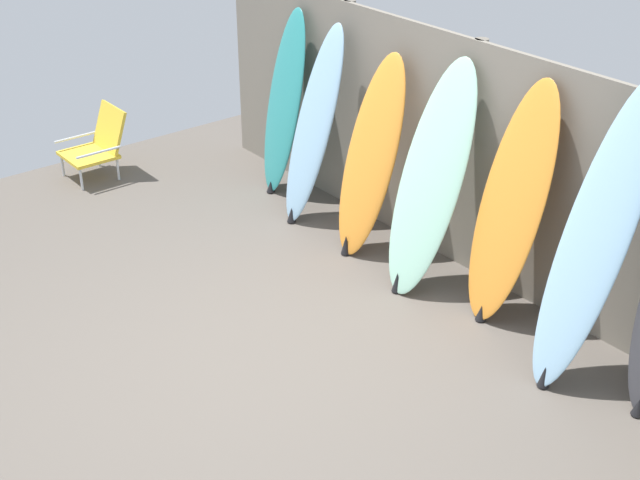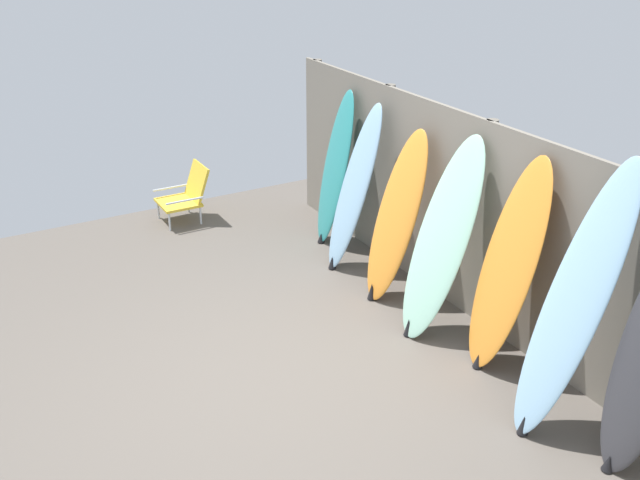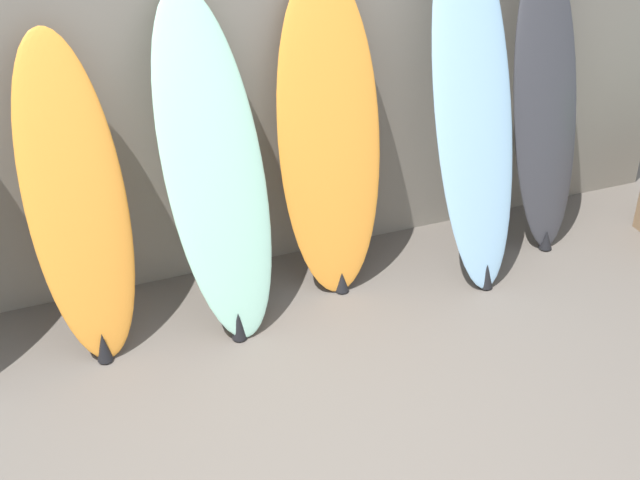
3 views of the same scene
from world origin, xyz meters
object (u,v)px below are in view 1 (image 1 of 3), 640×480
at_px(surfboard_teal_0, 284,103).
at_px(surfboard_seafoam_3, 431,180).
at_px(surfboard_orange_2, 371,158).
at_px(surfboard_orange_4, 511,206).
at_px(beach_chair, 98,143).
at_px(surfboard_skyblue_1, 314,126).
at_px(surfboard_skyblue_5, 595,240).

height_order(surfboard_teal_0, surfboard_seafoam_3, surfboard_seafoam_3).
bearing_deg(surfboard_orange_2, surfboard_orange_4, 4.12).
bearing_deg(surfboard_teal_0, surfboard_seafoam_3, -4.38).
xyz_separation_m(surfboard_orange_2, surfboard_orange_4, (1.34, 0.10, 0.07)).
bearing_deg(beach_chair, surfboard_seafoam_3, 26.51).
height_order(surfboard_teal_0, beach_chair, surfboard_teal_0).
bearing_deg(surfboard_seafoam_3, surfboard_orange_4, 9.88).
relative_size(surfboard_orange_2, surfboard_orange_4, 0.92).
bearing_deg(beach_chair, surfboard_teal_0, 51.03).
height_order(surfboard_skyblue_1, surfboard_seafoam_3, surfboard_seafoam_3).
relative_size(surfboard_teal_0, surfboard_orange_4, 0.97).
height_order(surfboard_orange_4, surfboard_skyblue_5, surfboard_skyblue_5).
height_order(surfboard_skyblue_1, surfboard_orange_2, surfboard_skyblue_1).
distance_m(surfboard_teal_0, surfboard_orange_4, 2.66).
xyz_separation_m(surfboard_skyblue_1, surfboard_orange_2, (0.72, -0.00, -0.04)).
distance_m(surfboard_seafoam_3, surfboard_skyblue_5, 1.43).
bearing_deg(surfboard_skyblue_5, surfboard_orange_4, 169.21).
height_order(surfboard_seafoam_3, surfboard_orange_4, surfboard_orange_4).
bearing_deg(surfboard_orange_2, surfboard_seafoam_3, -1.54).
relative_size(surfboard_teal_0, surfboard_orange_2, 1.05).
xyz_separation_m(surfboard_skyblue_1, surfboard_seafoam_3, (1.40, -0.02, 0.01)).
bearing_deg(surfboard_seafoam_3, surfboard_skyblue_1, 179.19).
xyz_separation_m(surfboard_teal_0, surfboard_orange_4, (2.66, -0.04, 0.03)).
distance_m(surfboard_seafoam_3, beach_chair, 3.54).
distance_m(surfboard_orange_2, beach_chair, 2.91).
height_order(surfboard_orange_4, beach_chair, surfboard_orange_4).
bearing_deg(surfboard_skyblue_5, surfboard_seafoam_3, 178.71).
bearing_deg(surfboard_orange_4, surfboard_seafoam_3, -170.12).
xyz_separation_m(surfboard_seafoam_3, beach_chair, (-3.34, -1.06, -0.51)).
bearing_deg(surfboard_orange_4, surfboard_skyblue_1, -177.37).
xyz_separation_m(surfboard_teal_0, beach_chair, (-1.34, -1.21, -0.50)).
bearing_deg(surfboard_skyblue_1, surfboard_skyblue_5, -1.05).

